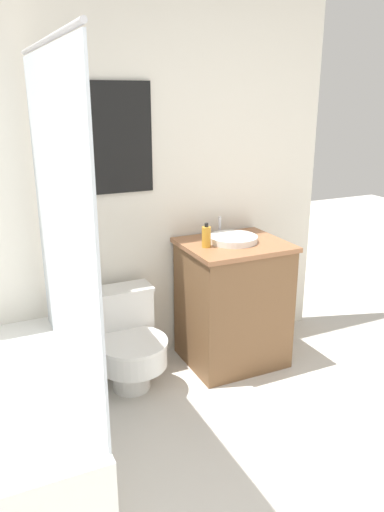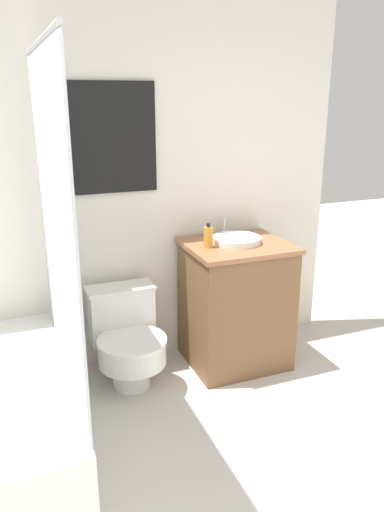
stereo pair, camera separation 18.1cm
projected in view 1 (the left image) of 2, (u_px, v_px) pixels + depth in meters
The scene contains 6 objects.
wall_back at pixel (113, 179), 3.10m from camera, with size 3.06×0.07×2.50m.
shower_area at pixel (24, 409), 2.46m from camera, with size 0.57×1.45×1.98m.
toilet at pixel (127, 339), 3.11m from camera, with size 0.43×0.57×0.60m.
vanity at pixel (233, 303), 3.36m from camera, with size 0.66×0.57×0.85m.
sink at pixel (233, 239), 3.24m from camera, with size 0.32×0.35×0.13m.
soap_bottle at pixel (206, 237), 3.11m from camera, with size 0.06×0.06×0.16m.
Camera 1 is at (-0.87, -0.83, 1.76)m, focal length 35.00 mm.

